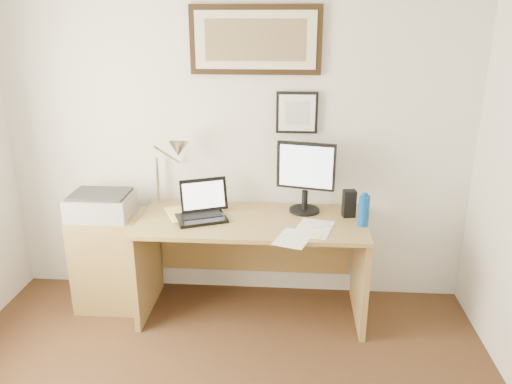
# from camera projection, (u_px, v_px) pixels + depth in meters

# --- Properties ---
(wall_back) EXTENTS (3.50, 0.02, 2.50)m
(wall_back) POSITION_uv_depth(u_px,v_px,m) (236.00, 138.00, 3.71)
(wall_back) COLOR silver
(wall_back) RESTS_ON ground
(side_cabinet) EXTENTS (0.50, 0.40, 0.73)m
(side_cabinet) POSITION_uv_depth(u_px,v_px,m) (111.00, 260.00, 3.76)
(side_cabinet) COLOR olive
(side_cabinet) RESTS_ON floor
(water_bottle) EXTENTS (0.07, 0.07, 0.21)m
(water_bottle) POSITION_uv_depth(u_px,v_px,m) (364.00, 211.00, 3.38)
(water_bottle) COLOR #0B4395
(water_bottle) RESTS_ON desk
(bottle_cap) EXTENTS (0.04, 0.04, 0.02)m
(bottle_cap) POSITION_uv_depth(u_px,v_px,m) (365.00, 195.00, 3.34)
(bottle_cap) COLOR #0B4395
(bottle_cap) RESTS_ON water_bottle
(speaker) EXTENTS (0.10, 0.09, 0.19)m
(speaker) POSITION_uv_depth(u_px,v_px,m) (349.00, 203.00, 3.54)
(speaker) COLOR black
(speaker) RESTS_ON desk
(paper_sheet_a) EXTENTS (0.29, 0.34, 0.00)m
(paper_sheet_a) POSITION_uv_depth(u_px,v_px,m) (293.00, 238.00, 3.21)
(paper_sheet_a) COLOR white
(paper_sheet_a) RESTS_ON desk
(paper_sheet_b) EXTENTS (0.31, 0.38, 0.00)m
(paper_sheet_b) POSITION_uv_depth(u_px,v_px,m) (314.00, 228.00, 3.36)
(paper_sheet_b) COLOR white
(paper_sheet_b) RESTS_ON desk
(sticky_pad) EXTENTS (0.09, 0.09, 0.01)m
(sticky_pad) POSITION_uv_depth(u_px,v_px,m) (315.00, 236.00, 3.23)
(sticky_pad) COLOR #F8FC77
(sticky_pad) RESTS_ON desk
(marker_pen) EXTENTS (0.14, 0.06, 0.02)m
(marker_pen) POSITION_uv_depth(u_px,v_px,m) (321.00, 227.00, 3.37)
(marker_pen) COLOR white
(marker_pen) RESTS_ON desk
(book) EXTENTS (0.34, 0.37, 0.02)m
(book) POSITION_uv_depth(u_px,v_px,m) (169.00, 216.00, 3.54)
(book) COLOR #E0D069
(book) RESTS_ON desk
(desk) EXTENTS (1.60, 0.70, 0.75)m
(desk) POSITION_uv_depth(u_px,v_px,m) (253.00, 245.00, 3.67)
(desk) COLOR olive
(desk) RESTS_ON floor
(laptop) EXTENTS (0.41, 0.41, 0.26)m
(laptop) POSITION_uv_depth(u_px,v_px,m) (202.00, 210.00, 3.53)
(laptop) COLOR black
(laptop) RESTS_ON desk
(lcd_monitor) EXTENTS (0.42, 0.22, 0.52)m
(lcd_monitor) POSITION_uv_depth(u_px,v_px,m) (306.00, 174.00, 3.56)
(lcd_monitor) COLOR black
(lcd_monitor) RESTS_ON desk
(printer) EXTENTS (0.44, 0.34, 0.18)m
(printer) POSITION_uv_depth(u_px,v_px,m) (101.00, 205.00, 3.60)
(printer) COLOR #A0A0A3
(printer) RESTS_ON side_cabinet
(desk_lamp) EXTENTS (0.29, 0.27, 0.53)m
(desk_lamp) POSITION_uv_depth(u_px,v_px,m) (176.00, 151.00, 3.58)
(desk_lamp) COLOR silver
(desk_lamp) RESTS_ON desk
(picture_large) EXTENTS (0.92, 0.04, 0.47)m
(picture_large) POSITION_uv_depth(u_px,v_px,m) (255.00, 40.00, 3.44)
(picture_large) COLOR black
(picture_large) RESTS_ON wall_back
(picture_small) EXTENTS (0.30, 0.03, 0.30)m
(picture_small) POSITION_uv_depth(u_px,v_px,m) (297.00, 113.00, 3.59)
(picture_small) COLOR black
(picture_small) RESTS_ON wall_back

